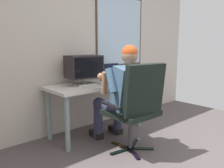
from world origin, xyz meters
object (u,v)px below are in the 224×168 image
Objects in this scene: wine_glass at (107,78)px; person_seated at (122,94)px; desk at (97,91)px; laptop at (112,76)px; office_chair at (137,103)px; crt_monitor at (84,67)px.

person_seated is at bearing -102.55° from wine_glass.
person_seated is (-0.02, -0.53, 0.05)m from desk.
laptop is 0.35m from wine_glass.
office_chair reaches higher than wine_glass.
office_chair is 0.29m from person_seated.
office_chair is 2.18× the size of crt_monitor.
office_chair is at bearing -94.24° from desk.
wine_glass is (-0.27, -0.21, 0.02)m from laptop.
person_seated is at bearing 82.48° from office_chair.
crt_monitor reaches higher than wine_glass.
person_seated is 9.34× the size of wine_glass.
laptop is at bearing 12.76° from desk.
crt_monitor is 0.55m from laptop.
laptop reaches higher than desk.
crt_monitor is at bearing -177.07° from laptop.
person_seated is 0.43m from wine_glass.
wine_glass is at bearing -142.10° from laptop.
crt_monitor is at bearing 142.90° from wine_glass.
desk is 0.54m from person_seated.
office_chair is 2.99× the size of laptop.
laptop is at bearing 59.30° from person_seated.
crt_monitor is (-0.16, 0.58, 0.29)m from person_seated.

